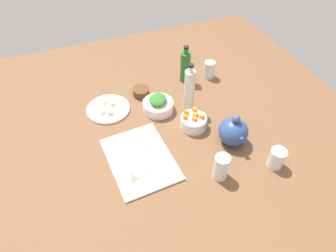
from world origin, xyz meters
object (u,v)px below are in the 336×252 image
cutting_board (140,159)px  teapot (233,131)px  bowl_small_side (141,92)px  drinking_glass_2 (209,70)px  bottle_0 (185,66)px  plate_tofu (108,109)px  drinking_glass_0 (277,158)px  drinking_glass_1 (221,167)px  bowl_greens (158,106)px  bowl_carrots (193,122)px  bottle_1 (189,90)px

cutting_board → teapot: 42.26cm
bowl_small_side → drinking_glass_2: 40.58cm
teapot → bottle_0: 49.72cm
plate_tofu → drinking_glass_0: (58.94, 57.13, 3.92)cm
bowl_small_side → drinking_glass_1: size_ratio=0.73×
plate_tofu → bowl_small_side: bowl_small_side is taller
bowl_greens → drinking_glass_0: size_ratio=1.66×
cutting_board → bowl_carrots: (-10.47, 29.32, 2.40)cm
cutting_board → drinking_glass_1: drinking_glass_1 is taller
bowl_greens → bottle_1: bearing=74.6°
teapot → drinking_glass_1: bearing=-43.0°
bowl_small_side → bottle_0: size_ratio=0.41×
bowl_greens → teapot: size_ratio=0.95×
plate_tofu → drinking_glass_1: bearing=30.8°
drinking_glass_0 → drinking_glass_1: (-3.39, -24.05, 1.35)cm
bowl_greens → bowl_small_side: (-14.41, -4.36, -0.57)cm
teapot → drinking_glass_2: size_ratio=1.66×
bowl_small_side → drinking_glass_0: bearing=30.8°
teapot → bottle_1: (-27.53, -9.10, 5.10)cm
drinking_glass_0 → bowl_greens: bearing=-145.8°
drinking_glass_2 → plate_tofu: bearing=-83.1°
bowl_carrots → teapot: teapot is taller
bowl_small_side → teapot: teapot is taller
bowl_small_side → drinking_glass_2: size_ratio=0.90×
bowl_small_side → drinking_glass_1: drinking_glass_1 is taller
bowl_small_side → bottle_1: size_ratio=0.33×
plate_tofu → bottle_0: (-9.00, 45.46, 8.45)cm
bottle_0 → bowl_carrots: bearing=-17.2°
cutting_board → bowl_small_side: bearing=162.0°
cutting_board → drinking_glass_0: (22.96, 51.70, 4.02)cm
drinking_glass_0 → drinking_glass_1: size_ratio=0.77×
teapot → drinking_glass_1: size_ratio=1.34×
cutting_board → plate_tofu: size_ratio=1.62×
bowl_carrots → bowl_small_side: bowl_carrots is taller
bottle_1 → bowl_carrots: bearing=-14.3°
drinking_glass_1 → bowl_small_side: bearing=-166.9°
bottle_1 → cutting_board: bearing=-54.9°
bowl_carrots → bowl_small_side: size_ratio=1.43×
bowl_small_side → teapot: 54.08cm
plate_tofu → drinking_glass_0: drinking_glass_0 is taller
bowl_small_side → bowl_carrots: bearing=27.2°
cutting_board → bottle_0: bottle_0 is taller
bowl_small_side → drinking_glass_1: (60.90, 14.20, 3.84)cm
cutting_board → drinking_glass_2: 69.15cm
teapot → plate_tofu: bearing=-130.8°
bowl_carrots → bottle_1: bottle_1 is taller
bottle_1 → bowl_greens: bearing=-105.4°
bottle_0 → cutting_board: bearing=-41.7°
drinking_glass_2 → bottle_0: bearing=-97.7°
bowl_small_side → bottle_0: 27.73cm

